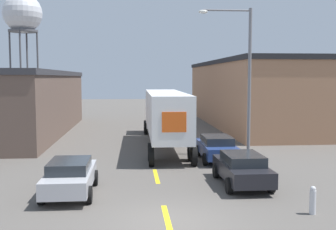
% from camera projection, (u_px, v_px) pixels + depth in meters
% --- Properties ---
extents(ground_plane, '(160.00, 160.00, 0.00)m').
position_uv_depth(ground_plane, '(168.00, 221.00, 14.02)').
color(ground_plane, '#56514C').
extents(road_centerline, '(0.20, 15.39, 0.01)m').
position_uv_depth(road_centerline, '(156.00, 176.00, 20.40)').
color(road_centerline, yellow).
rests_on(road_centerline, ground_plane).
extents(warehouse_left, '(10.28, 23.11, 5.33)m').
position_uv_depth(warehouse_left, '(5.00, 102.00, 35.60)').
color(warehouse_left, brown).
rests_on(warehouse_left, ground_plane).
extents(warehouse_right, '(9.53, 26.38, 6.43)m').
position_uv_depth(warehouse_right, '(257.00, 93.00, 42.48)').
color(warehouse_right, '#9E7051').
rests_on(warehouse_right, ground_plane).
extents(semi_truck, '(2.76, 15.98, 3.80)m').
position_uv_depth(semi_truck, '(164.00, 112.00, 29.62)').
color(semi_truck, silver).
rests_on(semi_truck, ground_plane).
extents(parked_car_right_mid, '(1.99, 4.42, 1.43)m').
position_uv_depth(parked_car_right_mid, '(216.00, 147.00, 24.23)').
color(parked_car_right_mid, navy).
rests_on(parked_car_right_mid, ground_plane).
extents(parked_car_right_near, '(1.99, 4.42, 1.43)m').
position_uv_depth(parked_car_right_near, '(242.00, 168.00, 18.65)').
color(parked_car_right_near, black).
rests_on(parked_car_right_near, ground_plane).
extents(parked_car_left_near, '(1.99, 4.42, 1.43)m').
position_uv_depth(parked_car_left_near, '(70.00, 176.00, 17.18)').
color(parked_car_left_near, '#B2B2B7').
rests_on(parked_car_left_near, ground_plane).
extents(water_tower, '(6.02, 6.02, 17.78)m').
position_uv_depth(water_tower, '(23.00, 15.00, 65.52)').
color(water_tower, '#47474C').
rests_on(water_tower, ground_plane).
extents(street_lamp, '(3.26, 0.32, 8.92)m').
position_uv_depth(street_lamp, '(243.00, 71.00, 25.49)').
color(street_lamp, slate).
rests_on(street_lamp, ground_plane).
extents(fire_hydrant, '(0.22, 0.22, 1.00)m').
position_uv_depth(fire_hydrant, '(313.00, 200.00, 14.69)').
color(fire_hydrant, silver).
rests_on(fire_hydrant, ground_plane).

